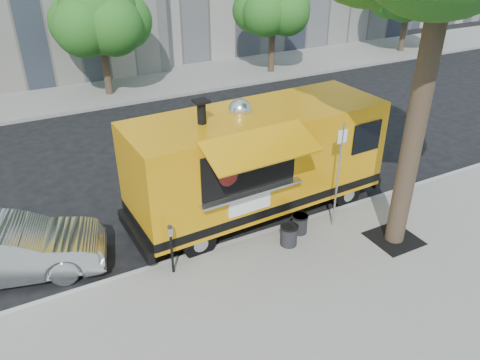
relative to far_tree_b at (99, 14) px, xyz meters
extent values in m
plane|color=black|center=(1.00, -12.70, -3.83)|extent=(120.00, 120.00, 0.00)
cube|color=gray|center=(1.00, -16.70, -3.76)|extent=(60.00, 6.00, 0.15)
cube|color=#999993|center=(1.00, -13.63, -3.76)|extent=(60.00, 0.14, 0.16)
cube|color=gray|center=(1.00, 0.80, -3.76)|extent=(60.00, 5.00, 0.15)
cylinder|color=#33261C|center=(3.60, -15.50, -0.43)|extent=(0.48, 0.48, 6.50)
cube|color=black|center=(3.60, -15.50, -3.68)|extent=(1.20, 1.20, 0.02)
cylinder|color=#33261C|center=(0.00, 0.00, -2.38)|extent=(0.36, 0.36, 2.60)
sphere|color=#235416|center=(0.00, 0.00, 0.02)|extent=(3.60, 3.60, 3.60)
cylinder|color=#33261C|center=(9.00, -0.30, -2.38)|extent=(0.36, 0.36, 2.60)
sphere|color=#235416|center=(9.00, -0.30, -0.09)|extent=(3.24, 3.24, 3.24)
cylinder|color=#33261C|center=(19.00, -0.10, -2.38)|extent=(0.36, 0.36, 2.60)
cylinder|color=silver|center=(2.55, -14.25, -2.18)|extent=(0.06, 0.06, 3.00)
cube|color=white|center=(2.55, -14.25, -1.03)|extent=(0.28, 0.02, 0.35)
cylinder|color=black|center=(-2.00, -14.05, -3.16)|extent=(0.06, 0.06, 1.05)
cube|color=silver|center=(-2.00, -14.05, -2.53)|extent=(0.10, 0.08, 0.22)
sphere|color=black|center=(-2.00, -14.05, -2.40)|extent=(0.11, 0.11, 0.11)
cube|color=orange|center=(1.16, -12.50, -2.00)|extent=(7.20, 2.69, 2.57)
cube|color=black|center=(1.16, -12.50, -3.05)|extent=(7.22, 2.71, 0.24)
cube|color=black|center=(4.79, -12.35, -3.34)|extent=(0.27, 2.29, 0.33)
cube|color=black|center=(-2.47, -12.65, -3.34)|extent=(0.27, 2.29, 0.33)
cube|color=black|center=(4.73, -12.35, -1.59)|extent=(0.13, 1.92, 1.04)
cylinder|color=black|center=(3.65, -13.40, -3.40)|extent=(0.89, 0.34, 0.87)
cylinder|color=black|center=(3.57, -11.40, -3.40)|extent=(0.89, 0.34, 0.87)
cylinder|color=black|center=(-1.15, -13.60, -3.40)|extent=(0.89, 0.34, 0.87)
cylinder|color=black|center=(-1.23, -11.59, -3.40)|extent=(0.89, 0.34, 0.87)
cube|color=black|center=(0.22, -13.68, -1.59)|extent=(2.63, 0.29, 1.15)
cube|color=silver|center=(0.23, -13.84, -2.21)|extent=(2.84, 0.46, 0.06)
cube|color=orange|center=(0.24, -14.25, -0.81)|extent=(2.76, 1.14, 0.46)
cube|color=white|center=(0.22, -13.76, -2.55)|extent=(1.20, 0.09, 0.55)
cylinder|color=black|center=(-0.48, -12.57, -0.44)|extent=(0.22, 0.22, 0.60)
sphere|color=silver|center=(0.71, -12.30, -0.66)|extent=(0.61, 0.61, 0.61)
sphere|color=maroon|center=(-0.39, -13.42, -1.64)|extent=(0.92, 0.92, 0.92)
cylinder|color=#FF590C|center=(-0.38, -13.65, -1.77)|extent=(0.38, 0.15, 0.37)
imported|color=#B2B6BA|center=(-5.37, -12.17, -3.11)|extent=(4.63, 2.55, 1.45)
cylinder|color=black|center=(1.02, -14.40, -3.40)|extent=(0.43, 0.43, 0.56)
cylinder|color=black|center=(1.02, -14.40, -3.14)|extent=(0.47, 0.47, 0.04)
cylinder|color=black|center=(1.57, -14.09, -3.42)|extent=(0.41, 0.41, 0.53)
cylinder|color=black|center=(1.57, -14.09, -3.17)|extent=(0.44, 0.44, 0.04)
camera|label=1|loc=(-4.66, -22.48, 3.58)|focal=35.00mm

